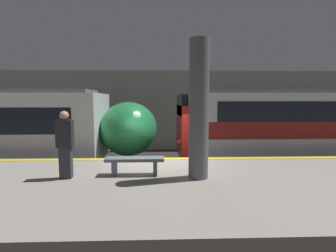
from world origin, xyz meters
TOP-DOWN VIEW (x-y plane):
  - ground_plane at (0.00, 0.00)m, footprint 120.00×120.00m
  - platform at (0.00, -2.56)m, footprint 40.00×5.13m
  - station_rear_barrier at (0.00, 7.25)m, footprint 50.00×0.15m
  - support_pillar_near at (0.95, -2.25)m, footprint 0.48×0.48m
  - person_waiting at (-2.30, -2.18)m, footprint 0.38×0.24m
  - platform_bench at (-0.64, -1.94)m, footprint 1.50×0.40m

SIDE VIEW (x-z plane):
  - ground_plane at x=0.00m, z-range 0.00..0.00m
  - platform at x=0.00m, z-range 0.00..1.12m
  - platform_bench at x=-0.64m, z-range 1.23..1.68m
  - person_waiting at x=-2.30m, z-range 1.16..2.82m
  - station_rear_barrier at x=0.00m, z-range 0.00..4.79m
  - support_pillar_near at x=0.95m, z-range 1.11..4.49m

